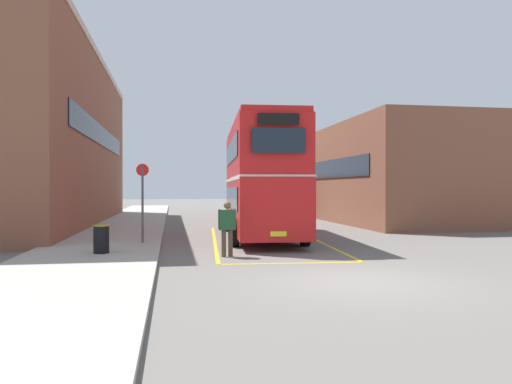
# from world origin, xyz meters

# --- Properties ---
(ground_plane) EXTENTS (135.60, 135.60, 0.00)m
(ground_plane) POSITION_xyz_m (0.00, 14.40, 0.00)
(ground_plane) COLOR #66605B
(sidewalk_left) EXTENTS (4.00, 57.60, 0.14)m
(sidewalk_left) POSITION_xyz_m (-6.50, 16.80, 0.07)
(sidewalk_left) COLOR #A39E93
(sidewalk_left) RESTS_ON ground
(brick_building_left) EXTENTS (5.25, 24.42, 9.59)m
(brick_building_left) POSITION_xyz_m (-10.66, 18.87, 4.80)
(brick_building_left) COLOR brown
(brick_building_left) RESTS_ON ground
(depot_building_right) EXTENTS (7.96, 14.80, 5.91)m
(depot_building_right) POSITION_xyz_m (9.44, 18.02, 2.96)
(depot_building_right) COLOR brown
(depot_building_right) RESTS_ON ground
(double_decker_bus) EXTENTS (3.32, 10.50, 4.75)m
(double_decker_bus) POSITION_xyz_m (-0.42, 9.99, 2.51)
(double_decker_bus) COLOR black
(double_decker_bus) RESTS_ON ground
(single_deck_bus) EXTENTS (2.76, 9.15, 3.02)m
(single_deck_bus) POSITION_xyz_m (2.23, 26.63, 1.64)
(single_deck_bus) COLOR black
(single_deck_bus) RESTS_ON ground
(pedestrian_boarding) EXTENTS (0.56, 0.32, 1.68)m
(pedestrian_boarding) POSITION_xyz_m (-2.46, 4.41, 0.97)
(pedestrian_boarding) COLOR #473828
(pedestrian_boarding) RESTS_ON ground
(litter_bin) EXTENTS (0.49, 0.49, 0.85)m
(litter_bin) POSITION_xyz_m (-6.19, 4.82, 0.57)
(litter_bin) COLOR black
(litter_bin) RESTS_ON sidewalk_left
(bus_stop_sign) EXTENTS (0.44, 0.09, 2.81)m
(bus_stop_sign) POSITION_xyz_m (-5.14, 7.46, 1.82)
(bus_stop_sign) COLOR #4C4C51
(bus_stop_sign) RESTS_ON sidewalk_left
(bay_marking_yellow) EXTENTS (5.02, 12.63, 0.01)m
(bay_marking_yellow) POSITION_xyz_m (-0.48, 8.07, 0.00)
(bay_marking_yellow) COLOR gold
(bay_marking_yellow) RESTS_ON ground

